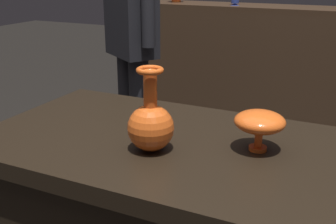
% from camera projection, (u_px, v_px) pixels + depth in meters
% --- Properties ---
extents(back_display_shelf, '(2.60, 0.40, 0.99)m').
position_uv_depth(back_display_shelf, '(301.00, 75.00, 3.17)').
color(back_display_shelf, '#422D1E').
rests_on(back_display_shelf, ground_plane).
extents(vase_centerpiece, '(0.13, 0.13, 0.23)m').
position_uv_depth(vase_centerpiece, '(151.00, 124.00, 1.12)').
color(vase_centerpiece, '#E55B1E').
rests_on(vase_centerpiece, display_plinth).
extents(vase_tall_behind, '(0.14, 0.14, 0.11)m').
position_uv_depth(vase_tall_behind, '(260.00, 123.00, 1.12)').
color(vase_tall_behind, '#E55B1E').
rests_on(vase_tall_behind, display_plinth).
extents(visitor_near_left, '(0.40, 0.33, 1.63)m').
position_uv_depth(visitor_near_left, '(131.00, 27.00, 2.28)').
color(visitor_near_left, '#232328').
rests_on(visitor_near_left, ground_plane).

